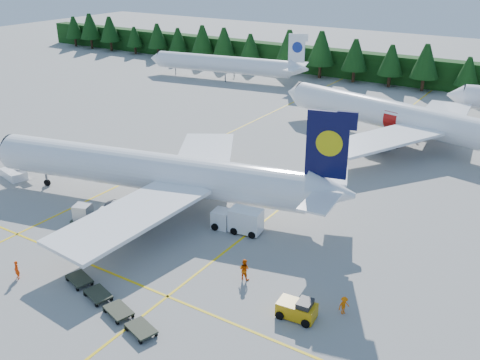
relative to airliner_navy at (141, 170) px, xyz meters
The scene contains 16 objects.
ground 11.60m from the airliner_navy, 39.74° to the right, with size 320.00×320.00×0.00m, color gray.
taxi_stripe_a 14.67m from the airliner_navy, 113.25° to the left, with size 0.25×120.00×0.01m, color yellow.
taxi_stripe_b 19.79m from the airliner_navy, 42.06° to the left, with size 0.25×120.00×0.01m, color yellow.
taxi_stripe_cross 15.95m from the airliner_navy, 57.08° to the right, with size 80.00×0.25×0.01m, color yellow.
treeline_hedge 75.48m from the airliner_navy, 83.60° to the left, with size 220.00×4.00×6.00m, color black.
airliner_navy is the anchor object (origin of this frame).
airliner_red 40.91m from the airliner_navy, 65.20° to the left, with size 42.92×34.93×12.65m.
airliner_far_left 64.95m from the airliner_navy, 117.06° to the left, with size 37.48×9.24×10.96m.
airstairs 19.19m from the airliner_navy, 169.49° to the right, with size 4.25×5.77×3.51m.
service_truck 13.32m from the airliner_navy, ahead, with size 5.53×2.70×2.56m.
baggage_tug 26.88m from the airliner_navy, 21.02° to the right, with size 3.19×1.91×1.63m.
dolly_train 20.37m from the airliner_navy, 56.06° to the right, with size 11.97×4.33×0.15m.
uld_pair 7.78m from the airliner_navy, 90.86° to the right, with size 5.83×3.01×1.81m.
crew_a 18.35m from the airliner_navy, 85.48° to the right, with size 0.63×0.41×1.72m, color #FD3B05.
crew_b 20.05m from the airliner_navy, 21.47° to the right, with size 0.97×0.76×2.00m, color #DB5304.
crew_c 28.88m from the airliner_navy, 14.39° to the right, with size 0.65×0.44×1.57m, color #F16505.
Camera 1 is at (31.38, -34.30, 26.89)m, focal length 40.00 mm.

